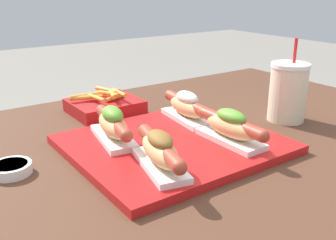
{
  "coord_description": "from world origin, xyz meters",
  "views": [
    {
      "loc": [
        -0.46,
        -0.66,
        1.03
      ],
      "look_at": [
        -0.0,
        -0.01,
        0.75
      ],
      "focal_mm": 42.0,
      "sensor_mm": 36.0,
      "label": 1
    }
  ],
  "objects_px": {
    "serving_tray": "(173,144)",
    "hot_dog_0": "(160,151)",
    "fries_basket": "(105,105)",
    "hot_dog_1": "(231,127)",
    "hot_dog_3": "(187,107)",
    "hot_dog_2": "(113,125)",
    "sauce_bowl": "(11,168)",
    "drink_cup": "(288,92)"
  },
  "relations": [
    {
      "from": "hot_dog_2",
      "to": "sauce_bowl",
      "type": "bearing_deg",
      "value": 179.27
    },
    {
      "from": "hot_dog_1",
      "to": "drink_cup",
      "type": "xyz_separation_m",
      "value": [
        0.25,
        0.06,
        0.02
      ]
    },
    {
      "from": "hot_dog_2",
      "to": "hot_dog_3",
      "type": "bearing_deg",
      "value": 3.4
    },
    {
      "from": "fries_basket",
      "to": "serving_tray",
      "type": "bearing_deg",
      "value": -88.3
    },
    {
      "from": "drink_cup",
      "to": "fries_basket",
      "type": "xyz_separation_m",
      "value": [
        -0.35,
        0.32,
        -0.05
      ]
    },
    {
      "from": "hot_dog_3",
      "to": "drink_cup",
      "type": "height_order",
      "value": "drink_cup"
    },
    {
      "from": "hot_dog_3",
      "to": "fries_basket",
      "type": "xyz_separation_m",
      "value": [
        -0.11,
        0.22,
        -0.03
      ]
    },
    {
      "from": "drink_cup",
      "to": "serving_tray",
      "type": "bearing_deg",
      "value": 176.76
    },
    {
      "from": "hot_dog_2",
      "to": "drink_cup",
      "type": "xyz_separation_m",
      "value": [
        0.45,
        -0.09,
        0.02
      ]
    },
    {
      "from": "serving_tray",
      "to": "sauce_bowl",
      "type": "bearing_deg",
      "value": 166.18
    },
    {
      "from": "hot_dog_1",
      "to": "fries_basket",
      "type": "distance_m",
      "value": 0.39
    },
    {
      "from": "hot_dog_0",
      "to": "sauce_bowl",
      "type": "distance_m",
      "value": 0.28
    },
    {
      "from": "hot_dog_1",
      "to": "fries_basket",
      "type": "bearing_deg",
      "value": 105.01
    },
    {
      "from": "serving_tray",
      "to": "hot_dog_0",
      "type": "height_order",
      "value": "hot_dog_0"
    },
    {
      "from": "serving_tray",
      "to": "hot_dog_3",
      "type": "relative_size",
      "value": 2.11
    },
    {
      "from": "hot_dog_0",
      "to": "drink_cup",
      "type": "relative_size",
      "value": 0.95
    },
    {
      "from": "hot_dog_0",
      "to": "serving_tray",
      "type": "bearing_deg",
      "value": 43.67
    },
    {
      "from": "fries_basket",
      "to": "sauce_bowl",
      "type": "bearing_deg",
      "value": -143.42
    },
    {
      "from": "sauce_bowl",
      "to": "fries_basket",
      "type": "bearing_deg",
      "value": 36.58
    },
    {
      "from": "hot_dog_1",
      "to": "sauce_bowl",
      "type": "xyz_separation_m",
      "value": [
        -0.41,
        0.15,
        -0.04
      ]
    },
    {
      "from": "hot_dog_0",
      "to": "hot_dog_2",
      "type": "distance_m",
      "value": 0.17
    },
    {
      "from": "hot_dog_2",
      "to": "hot_dog_3",
      "type": "xyz_separation_m",
      "value": [
        0.21,
        0.01,
        -0.0
      ]
    },
    {
      "from": "hot_dog_0",
      "to": "drink_cup",
      "type": "bearing_deg",
      "value": 9.45
    },
    {
      "from": "serving_tray",
      "to": "hot_dog_2",
      "type": "distance_m",
      "value": 0.13
    },
    {
      "from": "hot_dog_1",
      "to": "hot_dog_2",
      "type": "bearing_deg",
      "value": 142.57
    },
    {
      "from": "hot_dog_2",
      "to": "fries_basket",
      "type": "relative_size",
      "value": 1.12
    },
    {
      "from": "sauce_bowl",
      "to": "drink_cup",
      "type": "relative_size",
      "value": 0.37
    },
    {
      "from": "serving_tray",
      "to": "hot_dog_1",
      "type": "height_order",
      "value": "hot_dog_1"
    },
    {
      "from": "hot_dog_2",
      "to": "hot_dog_3",
      "type": "distance_m",
      "value": 0.21
    },
    {
      "from": "hot_dog_1",
      "to": "hot_dog_2",
      "type": "height_order",
      "value": "hot_dog_2"
    },
    {
      "from": "sauce_bowl",
      "to": "hot_dog_2",
      "type": "bearing_deg",
      "value": -0.73
    },
    {
      "from": "hot_dog_3",
      "to": "hot_dog_2",
      "type": "bearing_deg",
      "value": -176.6
    },
    {
      "from": "serving_tray",
      "to": "sauce_bowl",
      "type": "relative_size",
      "value": 5.54
    },
    {
      "from": "hot_dog_0",
      "to": "hot_dog_1",
      "type": "distance_m",
      "value": 0.19
    },
    {
      "from": "hot_dog_0",
      "to": "fries_basket",
      "type": "bearing_deg",
      "value": 77.56
    },
    {
      "from": "serving_tray",
      "to": "hot_dog_1",
      "type": "distance_m",
      "value": 0.13
    },
    {
      "from": "fries_basket",
      "to": "hot_dog_3",
      "type": "bearing_deg",
      "value": -62.62
    },
    {
      "from": "sauce_bowl",
      "to": "serving_tray",
      "type": "bearing_deg",
      "value": -13.82
    },
    {
      "from": "hot_dog_0",
      "to": "hot_dog_2",
      "type": "relative_size",
      "value": 0.99
    },
    {
      "from": "sauce_bowl",
      "to": "fries_basket",
      "type": "distance_m",
      "value": 0.38
    },
    {
      "from": "hot_dog_0",
      "to": "fries_basket",
      "type": "relative_size",
      "value": 1.11
    },
    {
      "from": "hot_dog_1",
      "to": "fries_basket",
      "type": "xyz_separation_m",
      "value": [
        -0.1,
        0.38,
        -0.03
      ]
    }
  ]
}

